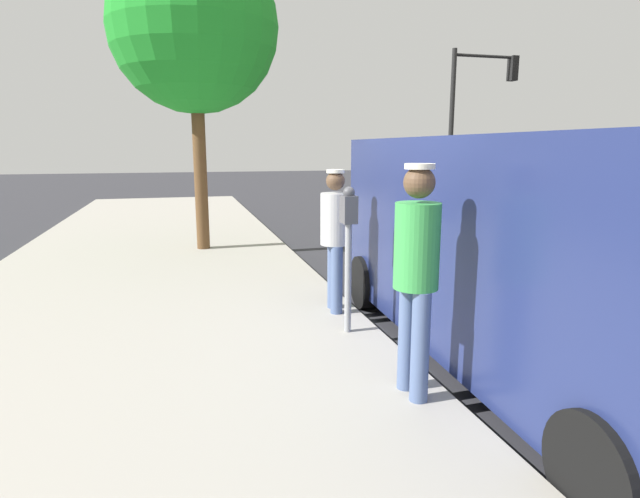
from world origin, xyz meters
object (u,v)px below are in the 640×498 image
Objects in this scene: parking_meter_near at (349,235)px; parked_van at (532,246)px; pedestrian_in_gray at (335,232)px; traffic_light_corner at (475,102)px; pedestrian_in_green at (416,266)px; street_tree at (194,28)px.

parking_meter_near is 1.74m from parked_van.
pedestrian_in_gray is 2.15m from parked_van.
pedestrian_in_gray is at bearing 52.39° from traffic_light_corner.
traffic_light_corner reaches higher than pedestrian_in_green.
parked_van is 7.20m from street_tree.
pedestrian_in_green is at bearing 91.96° from parking_meter_near.
parking_meter_near is 6.00m from street_tree.
pedestrian_in_green is at bearing 101.17° from street_tree.
parked_van is 13.86m from traffic_light_corner.
pedestrian_in_gray is 5.46m from street_tree.
street_tree is (2.74, -5.96, 2.97)m from parked_van.
pedestrian_in_gray is at bearing 106.93° from street_tree.
parked_van is at bearing 149.49° from parking_meter_near.
street_tree is at bearing -65.29° from parked_van.
street_tree is (9.30, 6.01, 0.61)m from traffic_light_corner.
parking_meter_near is at bearing -30.51° from parked_van.
traffic_light_corner is at bearing -147.11° from street_tree.
parking_meter_near is 0.74m from pedestrian_in_gray.
traffic_light_corner is (-6.56, -11.98, 2.36)m from parked_van.
parking_meter_near is 0.29× the size of traffic_light_corner.
pedestrian_in_green is 0.33× the size of street_tree.
pedestrian_in_gray reaches higher than parking_meter_near.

